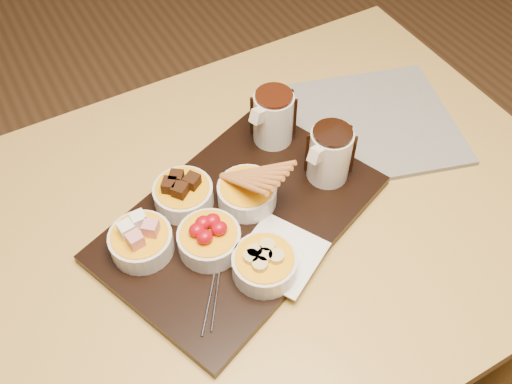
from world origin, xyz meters
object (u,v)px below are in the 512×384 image
pitcher_dark_chocolate (330,155)px  newspaper (361,125)px  dining_table (236,254)px  bowl_strawberries (209,241)px  pitcher_milk_chocolate (273,118)px  serving_board (240,218)px

pitcher_dark_chocolate → newspaper: pitcher_dark_chocolate is taller
dining_table → bowl_strawberries: bearing=-149.3°
bowl_strawberries → pitcher_milk_chocolate: pitcher_milk_chocolate is taller
dining_table → newspaper: (0.32, 0.08, 0.10)m
pitcher_milk_chocolate → bowl_strawberries: bearing=-163.6°
pitcher_dark_chocolate → pitcher_milk_chocolate: 0.13m
dining_table → bowl_strawberries: 0.15m
serving_board → dining_table: bearing=142.7°
dining_table → serving_board: size_ratio=2.61×
bowl_strawberries → pitcher_milk_chocolate: size_ratio=1.00×
pitcher_dark_chocolate → bowl_strawberries: bearing=167.3°
serving_board → pitcher_milk_chocolate: bearing=21.8°
bowl_strawberries → newspaper: size_ratio=0.28×
serving_board → pitcher_milk_chocolate: (0.14, 0.13, 0.06)m
bowl_strawberries → pitcher_milk_chocolate: (0.21, 0.16, 0.03)m
serving_board → bowl_strawberries: (-0.07, -0.03, 0.03)m
pitcher_milk_chocolate → newspaper: 0.19m
pitcher_dark_chocolate → pitcher_milk_chocolate: size_ratio=1.00×
dining_table → newspaper: size_ratio=3.38×
dining_table → pitcher_dark_chocolate: bearing=0.2°
serving_board → pitcher_dark_chocolate: pitcher_dark_chocolate is taller
serving_board → newspaper: bearing=-5.8°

